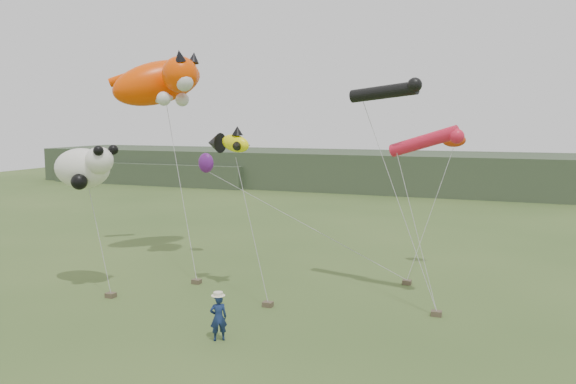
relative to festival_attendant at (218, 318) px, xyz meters
name	(u,v)px	position (x,y,z in m)	size (l,w,h in m)	color
ground	(218,342)	(0.05, -0.13, -0.80)	(120.00, 120.00, 0.00)	#385123
headland	(384,172)	(-3.06, 44.56, 1.12)	(90.00, 13.00, 4.00)	#2D3D28
festival_attendant	(218,318)	(0.00, 0.00, 0.00)	(0.59, 0.38, 1.61)	navy
sandbag_anchors	(281,294)	(0.26, 5.20, -0.70)	(13.56, 6.67, 0.20)	brown
cat_kite	(162,82)	(-8.37, 9.80, 8.70)	(6.62, 5.53, 3.44)	#FF4500
fish_kite	(228,143)	(-2.16, 5.15, 5.71)	(2.34, 1.53, 1.20)	#FFF60C
tube_kites	(409,115)	(5.13, 7.09, 6.88)	(4.87, 1.65, 3.24)	black
panda_kite	(85,168)	(-8.21, 3.34, 4.61)	(3.12, 2.01, 1.94)	white
misc_kites	(320,152)	(0.05, 11.20, 5.02)	(13.70, 2.37, 2.19)	red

